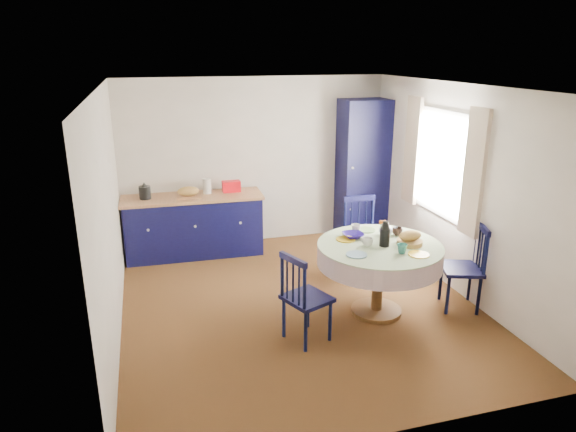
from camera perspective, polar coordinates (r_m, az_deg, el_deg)
name	(u,v)px	position (r m, az deg, el deg)	size (l,w,h in m)	color
floor	(298,304)	(6.15, 1.11, -9.73)	(4.50, 4.50, 0.00)	black
ceiling	(299,87)	(5.46, 1.28, 14.19)	(4.50, 4.50, 0.00)	white
wall_back	(255,162)	(7.79, -3.64, 6.04)	(4.00, 0.02, 2.50)	white
wall_left	(109,218)	(5.47, -19.30, -0.20)	(0.02, 4.50, 2.50)	white
wall_right	(457,190)	(6.53, 18.26, 2.78)	(0.02, 4.50, 2.50)	white
window	(442,163)	(6.68, 16.75, 5.69)	(0.10, 1.74, 1.45)	white
kitchen_counter	(194,224)	(7.53, -10.41, -0.93)	(2.00, 0.68, 1.12)	black
pantry_cabinet	(363,170)	(8.10, 8.36, 5.11)	(0.76, 0.56, 2.16)	black
dining_table	(380,255)	(5.76, 10.17, -4.30)	(1.37, 1.37, 1.11)	#593219
chair_left	(304,297)	(5.23, 1.79, -9.01)	(0.54, 0.56, 0.96)	black
chair_far	(362,237)	(6.75, 8.21, -2.37)	(0.49, 0.47, 1.05)	black
chair_right	(465,267)	(6.21, 19.12, -5.34)	(0.55, 0.56, 1.00)	black
mug_a	(368,242)	(5.63, 8.85, -2.86)	(0.11, 0.11, 0.09)	silver
mug_b	(402,249)	(5.50, 12.55, -3.57)	(0.11, 0.11, 0.10)	#2F7E72
mug_c	(397,231)	(6.01, 12.05, -1.69)	(0.12, 0.12, 0.09)	black
mug_d	(356,229)	(6.00, 7.55, -1.43)	(0.11, 0.11, 0.10)	silver
cobalt_bowl	(353,235)	(5.85, 7.23, -2.15)	(0.24, 0.24, 0.06)	navy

